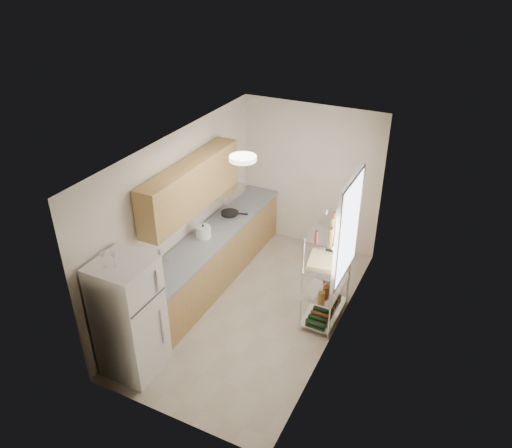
{
  "coord_description": "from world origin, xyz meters",
  "views": [
    {
      "loc": [
        2.65,
        -5.32,
        4.89
      ],
      "look_at": [
        -0.09,
        0.25,
        1.34
      ],
      "focal_mm": 35.0,
      "sensor_mm": 36.0,
      "label": 1
    }
  ],
  "objects": [
    {
      "name": "bakers_rack",
      "position": [
        1.0,
        0.3,
        1.11
      ],
      "size": [
        0.45,
        0.9,
        1.73
      ],
      "color": "silver",
      "rests_on": "ground"
    },
    {
      "name": "cutting_board",
      "position": [
        0.94,
        0.25,
        1.03
      ],
      "size": [
        0.45,
        0.54,
        0.03
      ],
      "primitive_type": "cube",
      "rotation": [
        0.0,
        0.0,
        0.17
      ],
      "color": "tan",
      "rests_on": "bakers_rack"
    },
    {
      "name": "frying_pan_small",
      "position": [
        -0.94,
        1.07,
        0.92
      ],
      "size": [
        0.26,
        0.26,
        0.04
      ],
      "primitive_type": "cylinder",
      "rotation": [
        0.0,
        0.0,
        0.22
      ],
      "color": "black",
      "rests_on": "counter_run"
    },
    {
      "name": "wine_glass_a",
      "position": [
        -0.87,
        -1.82,
        1.74
      ],
      "size": [
        0.07,
        0.07,
        0.2
      ],
      "primitive_type": null,
      "color": "silver",
      "rests_on": "refrigerator"
    },
    {
      "name": "wine_glass_b",
      "position": [
        -0.97,
        -1.88,
        1.75
      ],
      "size": [
        0.08,
        0.08,
        0.21
      ],
      "primitive_type": null,
      "color": "silver",
      "rests_on": "refrigerator"
    },
    {
      "name": "espresso_machine",
      "position": [
        0.99,
        0.57,
        1.15
      ],
      "size": [
        0.16,
        0.23,
        0.27
      ],
      "primitive_type": "cube",
      "rotation": [
        0.0,
        0.0,
        0.0
      ],
      "color": "black",
      "rests_on": "bakers_rack"
    },
    {
      "name": "ceiling_dome",
      "position": [
        0.0,
        -0.3,
        2.57
      ],
      "size": [
        0.34,
        0.34,
        0.05
      ],
      "primitive_type": "cylinder",
      "color": "white",
      "rests_on": "room"
    },
    {
      "name": "rice_cooker",
      "position": [
        -0.98,
        0.22,
        0.99
      ],
      "size": [
        0.23,
        0.23,
        0.18
      ],
      "primitive_type": "cylinder",
      "color": "white",
      "rests_on": "counter_run"
    },
    {
      "name": "upper_cabinets",
      "position": [
        -1.05,
        0.1,
        1.81
      ],
      "size": [
        0.33,
        2.2,
        0.72
      ],
      "primitive_type": "cube",
      "color": "tan",
      "rests_on": "room"
    },
    {
      "name": "range_hood",
      "position": [
        -1.0,
        0.9,
        1.39
      ],
      "size": [
        0.5,
        0.6,
        0.12
      ],
      "primitive_type": "cube",
      "color": "#B7BABC",
      "rests_on": "room"
    },
    {
      "name": "room",
      "position": [
        0.0,
        0.0,
        1.3
      ],
      "size": [
        2.52,
        4.42,
        2.62
      ],
      "color": "#B2A490",
      "rests_on": "ground"
    },
    {
      "name": "window",
      "position": [
        1.23,
        0.35,
        1.55
      ],
      "size": [
        0.06,
        1.0,
        1.46
      ],
      "primitive_type": "cube",
      "color": "white",
      "rests_on": "room"
    },
    {
      "name": "refrigerator",
      "position": [
        -0.87,
        -1.73,
        0.82
      ],
      "size": [
        0.68,
        0.68,
        1.64
      ],
      "primitive_type": "cube",
      "color": "white",
      "rests_on": "ground"
    },
    {
      "name": "frying_pan_large",
      "position": [
        -0.97,
        1.03,
        0.92
      ],
      "size": [
        0.36,
        0.36,
        0.05
      ],
      "primitive_type": "cylinder",
      "rotation": [
        0.0,
        0.0,
        0.36
      ],
      "color": "black",
      "rests_on": "counter_run"
    },
    {
      "name": "storage_bag",
      "position": [
        0.95,
        0.6,
        0.64
      ],
      "size": [
        0.15,
        0.17,
        0.17
      ],
      "primitive_type": "cube",
      "rotation": [
        0.0,
        0.0,
        -0.33
      ],
      "color": "#AF2415",
      "rests_on": "bakers_rack"
    },
    {
      "name": "counter_run",
      "position": [
        -0.92,
        0.44,
        0.45
      ],
      "size": [
        0.63,
        3.51,
        0.9
      ],
      "color": "tan",
      "rests_on": "ground"
    }
  ]
}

